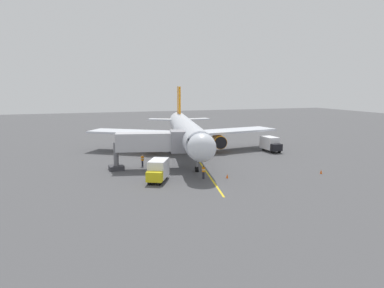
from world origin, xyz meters
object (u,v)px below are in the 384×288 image
airplane (186,131)px  ground_crew_wing_walker (142,161)px  ground_crew_marshaller (203,172)px  box_truck_portside (158,170)px  ground_crew_loader (164,167)px  safety_cone_nose_left (227,176)px  box_truck_near_nose (271,144)px  jet_bridge (156,143)px  safety_cone_nose_right (321,172)px

airplane → ground_crew_wing_walker: bearing=39.5°
airplane → ground_crew_marshaller: bearing=78.4°
ground_crew_wing_walker → box_truck_portside: 9.15m
ground_crew_wing_walker → airplane: bearing=-140.5°
ground_crew_loader → safety_cone_nose_left: 8.66m
box_truck_near_nose → ground_crew_marshaller: bearing=38.6°
jet_bridge → safety_cone_nose_left: bearing=130.2°
ground_crew_marshaller → safety_cone_nose_left: 3.10m
airplane → safety_cone_nose_left: bearing=88.0°
box_truck_near_nose → safety_cone_nose_right: size_ratio=8.40×
ground_crew_loader → box_truck_near_nose: box_truck_near_nose is taller
jet_bridge → ground_crew_marshaller: jet_bridge is taller
ground_crew_wing_walker → ground_crew_loader: size_ratio=1.00×
ground_crew_loader → box_truck_portside: size_ratio=0.34×
jet_bridge → box_truck_near_nose: jet_bridge is taller
box_truck_portside → ground_crew_marshaller: bearing=173.4°
airplane → box_truck_portside: size_ratio=8.03×
ground_crew_marshaller → ground_crew_loader: 5.97m
safety_cone_nose_right → ground_crew_loader: bearing=-19.6°
ground_crew_marshaller → airplane: bearing=-101.6°
box_truck_portside → safety_cone_nose_right: 21.87m
ground_crew_loader → box_truck_portside: box_truck_portside is taller
box_truck_portside → ground_crew_loader: bearing=-115.1°
jet_bridge → safety_cone_nose_right: jet_bridge is taller
box_truck_near_nose → safety_cone_nose_right: box_truck_near_nose is taller
ground_crew_marshaller → box_truck_near_nose: 23.78m
box_truck_near_nose → ground_crew_wing_walker: bearing=11.7°
ground_crew_loader → box_truck_portside: (1.78, 3.80, 0.50)m
ground_crew_wing_walker → ground_crew_loader: bearing=108.4°
jet_bridge → safety_cone_nose_right: bearing=152.9°
airplane → ground_crew_loader: size_ratio=23.39×
airplane → box_truck_near_nose: airplane is taller
ground_crew_wing_walker → jet_bridge: bearing=126.7°
ground_crew_loader → safety_cone_nose_right: bearing=160.4°
ground_crew_wing_walker → box_truck_portside: (0.01, 9.13, 0.50)m
jet_bridge → safety_cone_nose_left: 11.51m
safety_cone_nose_left → box_truck_portside: bearing=-9.1°
box_truck_portside → jet_bridge: bearing=-103.0°
box_truck_near_nose → safety_cone_nose_right: bearing=81.1°
ground_crew_loader → safety_cone_nose_right: 21.04m
airplane → jet_bridge: airplane is taller
ground_crew_loader → box_truck_near_nose: size_ratio=0.37×
jet_bridge → ground_crew_loader: bearing=93.1°
ground_crew_wing_walker → safety_cone_nose_right: bearing=150.1°
airplane → box_truck_near_nose: (-15.00, 2.64, -2.62)m
airplane → box_truck_near_nose: bearing=170.0°
ground_crew_marshaller → safety_cone_nose_right: 16.08m
box_truck_portside → safety_cone_nose_left: box_truck_portside is taller
ground_crew_wing_walker → ground_crew_marshaller: bearing=120.3°
jet_bridge → airplane: bearing=-128.1°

